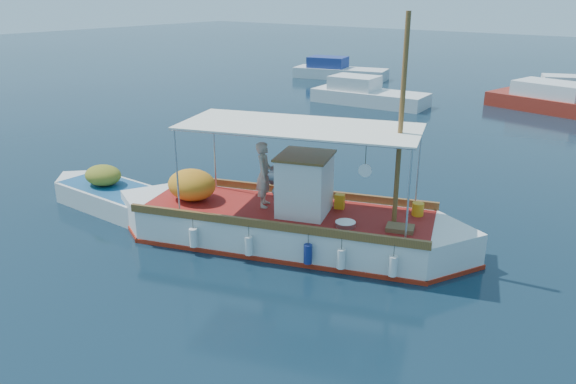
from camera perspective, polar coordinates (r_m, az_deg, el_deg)
The scene contains 7 objects.
ground at distance 15.09m, azimuth 1.30°, elevation -5.65°, with size 160.00×160.00×0.00m, color black.
fishing_caique at distance 15.19m, azimuth -0.41°, elevation -3.16°, with size 9.68×5.14×6.27m.
dinghy at distance 18.30m, azimuth -16.77°, elevation -0.76°, with size 6.08×1.75×1.48m.
bg_boat_nw at distance 34.35m, azimuth 7.97°, elevation 9.67°, with size 7.01×2.98×1.80m.
bg_boat_n at distance 34.99m, azimuth 26.63°, elevation 7.95°, with size 9.63×4.63×1.80m.
bg_boat_far_w at distance 44.26m, azimuth 5.08°, elevation 12.06°, with size 7.40×3.96×1.80m.
bg_boat_far_n at distance 38.48m, azimuth 26.79°, elevation 8.85°, with size 5.69×3.82×1.80m.
Camera 1 is at (7.99, -11.01, 6.52)m, focal length 35.00 mm.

